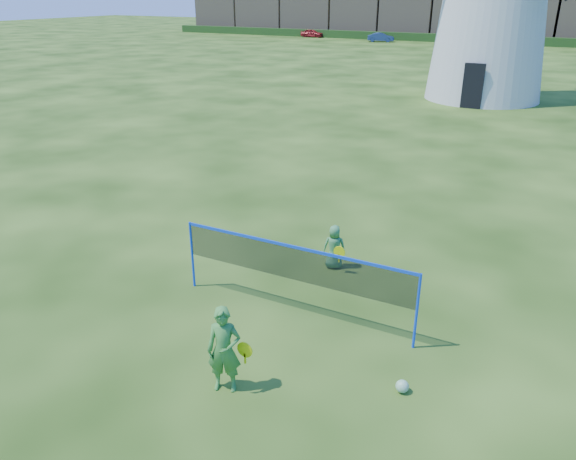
% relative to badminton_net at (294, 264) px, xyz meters
% --- Properties ---
extents(ground, '(220.00, 220.00, 0.00)m').
position_rel_badminton_net_xyz_m(ground, '(-0.70, 0.21, -1.14)').
color(ground, black).
rests_on(ground, ground).
extents(badminton_net, '(5.05, 0.05, 1.55)m').
position_rel_badminton_net_xyz_m(badminton_net, '(0.00, 0.00, 0.00)').
color(badminton_net, blue).
rests_on(badminton_net, ground).
extents(player_girl, '(0.75, 0.55, 1.54)m').
position_rel_badminton_net_xyz_m(player_girl, '(0.06, -2.57, -0.37)').
color(player_girl, '#3C8535').
rests_on(player_girl, ground).
extents(player_boy, '(0.66, 0.50, 1.07)m').
position_rel_badminton_net_xyz_m(player_boy, '(-0.09, 2.29, -0.60)').
color(player_boy, '#3F8249').
rests_on(player_boy, ground).
extents(play_ball, '(0.22, 0.22, 0.22)m').
position_rel_badminton_net_xyz_m(play_ball, '(2.68, -1.29, -1.03)').
color(play_ball, green).
rests_on(play_ball, ground).
extents(terraced_houses, '(67.61, 8.40, 8.33)m').
position_rel_badminton_net_xyz_m(terraced_houses, '(-18.99, 72.21, 2.81)').
color(terraced_houses, gray).
rests_on(terraced_houses, ground).
extents(hedge, '(62.00, 0.80, 1.00)m').
position_rel_badminton_net_xyz_m(hedge, '(-22.70, 66.21, -0.64)').
color(hedge, '#193814').
rests_on(hedge, ground).
extents(car_left, '(3.26, 1.35, 1.10)m').
position_rel_badminton_net_xyz_m(car_left, '(-30.74, 65.69, -0.59)').
color(car_left, maroon).
rests_on(car_left, ground).
extents(car_right, '(3.51, 1.93, 1.10)m').
position_rel_badminton_net_xyz_m(car_right, '(-19.71, 63.02, -0.59)').
color(car_right, navy).
rests_on(car_right, ground).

